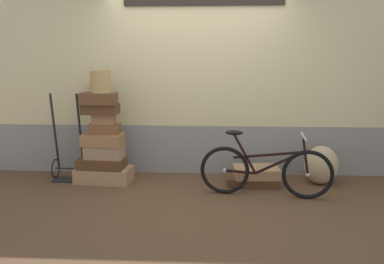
{
  "coord_description": "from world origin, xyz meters",
  "views": [
    {
      "loc": [
        0.18,
        -4.4,
        1.69
      ],
      "look_at": [
        -0.04,
        0.22,
        0.74
      ],
      "focal_mm": 33.9,
      "sensor_mm": 36.0,
      "label": 1
    }
  ],
  "objects_px": {
    "suitcase_2": "(105,152)",
    "suitcase_3": "(103,140)",
    "suitcase_1": "(102,163)",
    "burlap_sack": "(321,165)",
    "suitcase_6": "(100,109)",
    "wicker_basket": "(101,82)",
    "suitcase_5": "(104,119)",
    "suitcase_0": "(104,175)",
    "luggage_trolley": "(69,159)",
    "suitcase_8": "(252,180)",
    "suitcase_4": "(105,129)",
    "suitcase_9": "(256,172)",
    "bicycle": "(265,170)",
    "suitcase_7": "(99,99)"
  },
  "relations": [
    {
      "from": "suitcase_3",
      "to": "suitcase_8",
      "type": "relative_size",
      "value": 0.8
    },
    {
      "from": "suitcase_8",
      "to": "burlap_sack",
      "type": "relative_size",
      "value": 1.27
    },
    {
      "from": "suitcase_3",
      "to": "suitcase_7",
      "type": "relative_size",
      "value": 1.16
    },
    {
      "from": "suitcase_5",
      "to": "suitcase_6",
      "type": "distance_m",
      "value": 0.14
    },
    {
      "from": "suitcase_2",
      "to": "wicker_basket",
      "type": "bearing_deg",
      "value": 126.01
    },
    {
      "from": "suitcase_6",
      "to": "luggage_trolley",
      "type": "height_order",
      "value": "luggage_trolley"
    },
    {
      "from": "suitcase_2",
      "to": "suitcase_5",
      "type": "relative_size",
      "value": 1.75
    },
    {
      "from": "suitcase_0",
      "to": "luggage_trolley",
      "type": "distance_m",
      "value": 0.57
    },
    {
      "from": "suitcase_1",
      "to": "suitcase_3",
      "type": "distance_m",
      "value": 0.33
    },
    {
      "from": "suitcase_7",
      "to": "suitcase_9",
      "type": "bearing_deg",
      "value": 0.06
    },
    {
      "from": "suitcase_8",
      "to": "suitcase_9",
      "type": "relative_size",
      "value": 1.13
    },
    {
      "from": "burlap_sack",
      "to": "bicycle",
      "type": "bearing_deg",
      "value": -149.23
    },
    {
      "from": "suitcase_1",
      "to": "suitcase_3",
      "type": "bearing_deg",
      "value": 35.6
    },
    {
      "from": "suitcase_2",
      "to": "suitcase_8",
      "type": "xyz_separation_m",
      "value": [
        2.01,
        0.03,
        -0.38
      ]
    },
    {
      "from": "suitcase_1",
      "to": "suitcase_6",
      "type": "relative_size",
      "value": 1.3
    },
    {
      "from": "suitcase_2",
      "to": "wicker_basket",
      "type": "distance_m",
      "value": 0.95
    },
    {
      "from": "suitcase_3",
      "to": "suitcase_8",
      "type": "xyz_separation_m",
      "value": [
        2.02,
        0.02,
        -0.54
      ]
    },
    {
      "from": "suitcase_6",
      "to": "suitcase_9",
      "type": "distance_m",
      "value": 2.25
    },
    {
      "from": "suitcase_0",
      "to": "wicker_basket",
      "type": "height_order",
      "value": "wicker_basket"
    },
    {
      "from": "suitcase_3",
      "to": "suitcase_6",
      "type": "bearing_deg",
      "value": 132.48
    },
    {
      "from": "suitcase_1",
      "to": "luggage_trolley",
      "type": "height_order",
      "value": "luggage_trolley"
    },
    {
      "from": "suitcase_2",
      "to": "burlap_sack",
      "type": "distance_m",
      "value": 2.94
    },
    {
      "from": "suitcase_4",
      "to": "suitcase_6",
      "type": "distance_m",
      "value": 0.27
    },
    {
      "from": "suitcase_1",
      "to": "burlap_sack",
      "type": "distance_m",
      "value": 2.98
    },
    {
      "from": "suitcase_1",
      "to": "suitcase_9",
      "type": "distance_m",
      "value": 2.1
    },
    {
      "from": "suitcase_2",
      "to": "suitcase_3",
      "type": "height_order",
      "value": "suitcase_3"
    },
    {
      "from": "suitcase_4",
      "to": "suitcase_5",
      "type": "distance_m",
      "value": 0.13
    },
    {
      "from": "suitcase_8",
      "to": "luggage_trolley",
      "type": "relative_size",
      "value": 0.55
    },
    {
      "from": "suitcase_4",
      "to": "luggage_trolley",
      "type": "bearing_deg",
      "value": 169.56
    },
    {
      "from": "suitcase_9",
      "to": "wicker_basket",
      "type": "bearing_deg",
      "value": 175.35
    },
    {
      "from": "suitcase_3",
      "to": "suitcase_7",
      "type": "distance_m",
      "value": 0.56
    },
    {
      "from": "suitcase_5",
      "to": "suitcase_8",
      "type": "height_order",
      "value": "suitcase_5"
    },
    {
      "from": "suitcase_5",
      "to": "suitcase_3",
      "type": "bearing_deg",
      "value": -105.42
    },
    {
      "from": "suitcase_4",
      "to": "luggage_trolley",
      "type": "xyz_separation_m",
      "value": [
        -0.57,
        0.09,
        -0.46
      ]
    },
    {
      "from": "wicker_basket",
      "to": "burlap_sack",
      "type": "distance_m",
      "value": 3.15
    },
    {
      "from": "suitcase_2",
      "to": "suitcase_3",
      "type": "relative_size",
      "value": 0.94
    },
    {
      "from": "suitcase_0",
      "to": "burlap_sack",
      "type": "relative_size",
      "value": 1.43
    },
    {
      "from": "suitcase_3",
      "to": "burlap_sack",
      "type": "xyz_separation_m",
      "value": [
        2.95,
        0.08,
        -0.34
      ]
    },
    {
      "from": "suitcase_6",
      "to": "suitcase_3",
      "type": "bearing_deg",
      "value": -51.76
    },
    {
      "from": "suitcase_6",
      "to": "suitcase_8",
      "type": "bearing_deg",
      "value": 0.85
    },
    {
      "from": "suitcase_7",
      "to": "luggage_trolley",
      "type": "relative_size",
      "value": 0.38
    },
    {
      "from": "bicycle",
      "to": "suitcase_8",
      "type": "bearing_deg",
      "value": 102.39
    },
    {
      "from": "suitcase_2",
      "to": "suitcase_9",
      "type": "relative_size",
      "value": 0.86
    },
    {
      "from": "suitcase_7",
      "to": "luggage_trolley",
      "type": "height_order",
      "value": "suitcase_7"
    },
    {
      "from": "suitcase_3",
      "to": "suitcase_6",
      "type": "distance_m",
      "value": 0.42
    },
    {
      "from": "burlap_sack",
      "to": "suitcase_0",
      "type": "bearing_deg",
      "value": -178.78
    },
    {
      "from": "suitcase_0",
      "to": "suitcase_4",
      "type": "xyz_separation_m",
      "value": [
        0.03,
        0.02,
        0.64
      ]
    },
    {
      "from": "suitcase_6",
      "to": "burlap_sack",
      "type": "distance_m",
      "value": 3.07
    },
    {
      "from": "suitcase_9",
      "to": "wicker_basket",
      "type": "relative_size",
      "value": 2.02
    },
    {
      "from": "suitcase_4",
      "to": "suitcase_9",
      "type": "height_order",
      "value": "suitcase_4"
    }
  ]
}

